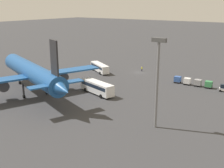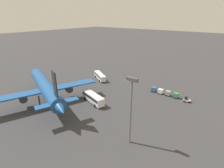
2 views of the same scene
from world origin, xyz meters
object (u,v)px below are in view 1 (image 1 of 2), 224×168
object	(u,v)px
shuttle_bus_far	(97,87)
baggage_tug	(223,88)
airplane	(32,73)
shuttle_bus_near	(100,67)
cargo_cart_green	(209,84)
cargo_cart_white	(187,81)
cargo_cart_blue	(178,79)
cargo_cart_grey	(198,82)
worker_person	(142,69)

from	to	relation	value
shuttle_bus_far	baggage_tug	xyz separation A→B (m)	(-27.24, -21.85, -1.07)
airplane	shuttle_bus_near	size ratio (longest dim) A/B	3.75
airplane	cargo_cart_green	size ratio (longest dim) A/B	20.00
cargo_cart_green	cargo_cart_white	size ratio (longest dim) A/B	1.00
cargo_cart_green	cargo_cart_blue	world-z (taller)	same
shuttle_bus_near	baggage_tug	xyz separation A→B (m)	(-41.99, -1.63, -0.87)
cargo_cart_grey	cargo_cart_white	size ratio (longest dim) A/B	1.00
shuttle_bus_far	baggage_tug	size ratio (longest dim) A/B	4.55
shuttle_bus_far	cargo_cart_grey	world-z (taller)	shuttle_bus_far
worker_person	cargo_cart_green	xyz separation A→B (m)	(-26.11, 7.33, 0.32)
airplane	baggage_tug	xyz separation A→B (m)	(-40.36, -32.33, -5.14)
airplane	baggage_tug	world-z (taller)	airplane
airplane	cargo_cart_grey	distance (m)	47.00
airplane	worker_person	xyz separation A→B (m)	(-9.96, -40.53, -5.22)
baggage_tug	cargo_cart_blue	size ratio (longest dim) A/B	1.27
shuttle_bus_near	cargo_cart_white	size ratio (longest dim) A/B	5.34
baggage_tug	cargo_cart_grey	size ratio (longest dim) A/B	1.27
baggage_tug	worker_person	distance (m)	31.48
shuttle_bus_far	cargo_cart_white	xyz separation A→B (m)	(-16.62, -22.57, -0.82)
shuttle_bus_near	cargo_cart_blue	distance (m)	28.34
cargo_cart_green	cargo_cart_white	world-z (taller)	same
cargo_cart_blue	cargo_cart_green	bearing A→B (deg)	179.67
baggage_tug	cargo_cart_green	world-z (taller)	baggage_tug
baggage_tug	cargo_cart_grey	xyz separation A→B (m)	(7.45, -0.86, 0.25)
shuttle_bus_near	shuttle_bus_far	world-z (taller)	shuttle_bus_far
airplane	shuttle_bus_near	distance (m)	31.04
cargo_cart_white	cargo_cart_blue	distance (m)	3.17
cargo_cart_grey	cargo_cart_blue	xyz separation A→B (m)	(6.33, -0.05, 0.00)
shuttle_bus_far	cargo_cart_white	world-z (taller)	shuttle_bus_far
cargo_cart_grey	cargo_cart_blue	size ratio (longest dim) A/B	1.00
shuttle_bus_near	cargo_cart_green	bearing A→B (deg)	-145.81
shuttle_bus_near	cargo_cart_grey	distance (m)	34.64
cargo_cart_green	cargo_cart_grey	xyz separation A→B (m)	(3.16, -0.00, 0.00)
cargo_cart_green	cargo_cart_blue	distance (m)	9.49
baggage_tug	shuttle_bus_near	bearing A→B (deg)	-11.96
worker_person	cargo_cart_grey	world-z (taller)	cargo_cart_grey
worker_person	cargo_cart_blue	bearing A→B (deg)	156.35
baggage_tug	cargo_cart_blue	xyz separation A→B (m)	(13.78, -0.92, 0.25)
shuttle_bus_near	cargo_cart_blue	xyz separation A→B (m)	(-28.21, -2.55, -0.62)
shuttle_bus_near	cargo_cart_green	world-z (taller)	shuttle_bus_near
shuttle_bus_far	cargo_cart_white	size ratio (longest dim) A/B	5.76
shuttle_bus_near	shuttle_bus_far	xyz separation A→B (m)	(-14.76, 20.21, 0.19)
worker_person	cargo_cart_white	xyz separation A→B (m)	(-19.78, 7.47, 0.32)
shuttle_bus_near	worker_person	distance (m)	15.23
cargo_cart_green	cargo_cart_blue	size ratio (longest dim) A/B	1.00
baggage_tug	cargo_cart_blue	world-z (taller)	baggage_tug
cargo_cart_grey	cargo_cart_blue	bearing A→B (deg)	-0.49
shuttle_bus_far	worker_person	size ratio (longest dim) A/B	6.91
worker_person	cargo_cart_green	world-z (taller)	cargo_cart_green
worker_person	cargo_cart_blue	world-z (taller)	cargo_cart_blue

